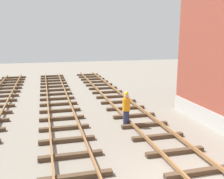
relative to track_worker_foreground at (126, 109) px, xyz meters
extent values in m
cube|color=#4C3826|center=(0.90, -5.29, -0.84)|extent=(2.50, 0.24, 0.18)
cube|color=#4C3826|center=(0.90, -3.64, -0.84)|extent=(2.50, 0.24, 0.18)
cube|color=#4C3826|center=(0.90, -2.00, -0.84)|extent=(2.50, 0.24, 0.18)
cube|color=#4C3826|center=(0.90, -0.35, -0.84)|extent=(2.50, 0.24, 0.18)
cube|color=#4C3826|center=(0.90, 1.30, -0.84)|extent=(2.50, 0.24, 0.18)
cube|color=#4C3826|center=(0.90, 2.94, -0.84)|extent=(2.50, 0.24, 0.18)
cube|color=#4C3826|center=(0.90, 4.59, -0.84)|extent=(2.50, 0.24, 0.18)
cube|color=#4C3826|center=(0.90, 6.23, -0.84)|extent=(2.50, 0.24, 0.18)
cube|color=#4C3826|center=(0.90, 7.88, -0.84)|extent=(2.50, 0.24, 0.18)
cube|color=#4C3826|center=(0.90, 9.53, -0.84)|extent=(2.50, 0.24, 0.18)
cube|color=#4C3826|center=(0.90, 11.17, -0.84)|extent=(2.50, 0.24, 0.18)
cube|color=#4C3826|center=(0.90, 12.82, -0.84)|extent=(2.50, 0.24, 0.18)
cube|color=#4C3826|center=(0.90, 14.47, -0.84)|extent=(2.50, 0.24, 0.18)
cube|color=#4C3826|center=(0.90, 16.11, -0.84)|extent=(2.50, 0.24, 0.18)
cube|color=#4C3826|center=(0.90, 17.76, -0.84)|extent=(2.50, 0.24, 0.18)
cube|color=#4C3826|center=(-3.20, -4.52, -0.84)|extent=(2.50, 0.24, 0.18)
cube|color=#4C3826|center=(-3.20, -2.93, -0.84)|extent=(2.50, 0.24, 0.18)
cube|color=#4C3826|center=(-3.20, -1.33, -0.84)|extent=(2.50, 0.24, 0.18)
cube|color=#4C3826|center=(-3.20, 0.26, -0.84)|extent=(2.50, 0.24, 0.18)
cube|color=#4C3826|center=(-3.20, 1.85, -0.84)|extent=(2.50, 0.24, 0.18)
cube|color=#4C3826|center=(-3.20, 3.45, -0.84)|extent=(2.50, 0.24, 0.18)
cube|color=#4C3826|center=(-3.20, 5.04, -0.84)|extent=(2.50, 0.24, 0.18)
cube|color=#4C3826|center=(-3.20, 6.63, -0.84)|extent=(2.50, 0.24, 0.18)
cube|color=#4C3826|center=(-3.20, 8.23, -0.84)|extent=(2.50, 0.24, 0.18)
cube|color=#4C3826|center=(-3.20, 9.82, -0.84)|extent=(2.50, 0.24, 0.18)
cube|color=#4C3826|center=(-3.20, 11.41, -0.84)|extent=(2.50, 0.24, 0.18)
cube|color=#4C3826|center=(-3.20, 13.01, -0.84)|extent=(2.50, 0.24, 0.18)
cube|color=#4C3826|center=(-3.20, 14.60, -0.84)|extent=(2.50, 0.24, 0.18)
cube|color=#4C3826|center=(-3.20, 16.19, -0.84)|extent=(2.50, 0.24, 0.18)
cube|color=#4C3826|center=(-3.20, 17.78, -0.84)|extent=(2.50, 0.24, 0.18)
cube|color=#4C3826|center=(-7.29, 8.55, -0.84)|extent=(2.50, 0.24, 0.18)
cube|color=#4C3826|center=(-7.29, 10.09, -0.84)|extent=(2.50, 0.24, 0.18)
cube|color=#4C3826|center=(-7.29, 11.64, -0.84)|extent=(2.50, 0.24, 0.18)
cube|color=#4C3826|center=(-7.29, 13.18, -0.84)|extent=(2.50, 0.24, 0.18)
cube|color=#4C3826|center=(-7.29, 14.72, -0.84)|extent=(2.50, 0.24, 0.18)
cube|color=#4C3826|center=(-7.29, 16.27, -0.84)|extent=(2.50, 0.24, 0.18)
cube|color=#4C3826|center=(-7.29, 17.81, -0.84)|extent=(2.50, 0.24, 0.18)
cylinder|color=#262D4C|center=(0.00, 0.00, -0.50)|extent=(0.32, 0.32, 0.85)
cylinder|color=orange|center=(0.00, 0.00, 0.25)|extent=(0.40, 0.40, 0.65)
sphere|color=tan|center=(0.00, 0.00, 0.69)|extent=(0.24, 0.24, 0.24)
sphere|color=yellow|center=(0.00, 0.00, 0.83)|extent=(0.22, 0.22, 0.22)
camera|label=1|loc=(-4.02, -12.41, 3.78)|focal=41.77mm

